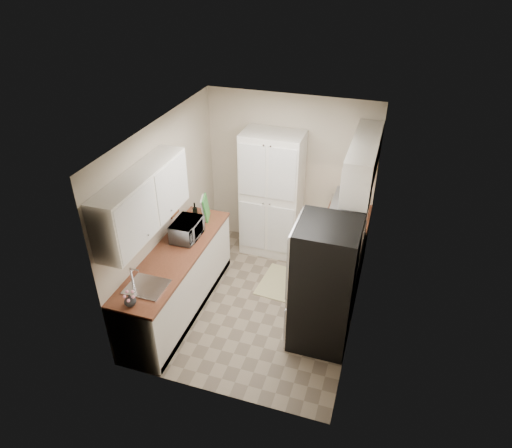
# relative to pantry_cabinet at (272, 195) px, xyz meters

# --- Properties ---
(ground) EXTENTS (3.20, 3.20, 0.00)m
(ground) POSITION_rel_pantry_cabinet_xyz_m (0.20, -1.32, -1.00)
(ground) COLOR #7A6B56
(ground) RESTS_ON ground
(room_shell) EXTENTS (2.64, 3.24, 2.52)m
(room_shell) POSITION_rel_pantry_cabinet_xyz_m (0.18, -1.32, 0.63)
(room_shell) COLOR beige
(room_shell) RESTS_ON ground
(pantry_cabinet) EXTENTS (0.90, 0.55, 2.00)m
(pantry_cabinet) POSITION_rel_pantry_cabinet_xyz_m (0.00, 0.00, 0.00)
(pantry_cabinet) COLOR silver
(pantry_cabinet) RESTS_ON ground
(base_cabinet_left) EXTENTS (0.60, 2.30, 0.88)m
(base_cabinet_left) POSITION_rel_pantry_cabinet_xyz_m (-0.79, -1.75, -0.56)
(base_cabinet_left) COLOR silver
(base_cabinet_left) RESTS_ON ground
(countertop_left) EXTENTS (0.63, 2.33, 0.04)m
(countertop_left) POSITION_rel_pantry_cabinet_xyz_m (-0.79, -1.75, -0.10)
(countertop_left) COLOR brown
(countertop_left) RESTS_ON base_cabinet_left
(base_cabinet_right) EXTENTS (0.60, 0.80, 0.88)m
(base_cabinet_right) POSITION_rel_pantry_cabinet_xyz_m (1.19, -0.12, -0.56)
(base_cabinet_right) COLOR silver
(base_cabinet_right) RESTS_ON ground
(countertop_right) EXTENTS (0.63, 0.83, 0.04)m
(countertop_right) POSITION_rel_pantry_cabinet_xyz_m (1.19, -0.12, -0.10)
(countertop_right) COLOR brown
(countertop_right) RESTS_ON base_cabinet_right
(electric_range) EXTENTS (0.71, 0.78, 1.13)m
(electric_range) POSITION_rel_pantry_cabinet_xyz_m (1.17, -0.93, -0.52)
(electric_range) COLOR #B7B7BC
(electric_range) RESTS_ON ground
(refrigerator) EXTENTS (0.70, 0.72, 1.70)m
(refrigerator) POSITION_rel_pantry_cabinet_xyz_m (1.14, -1.73, -0.15)
(refrigerator) COLOR #B7B7BC
(refrigerator) RESTS_ON ground
(microwave) EXTENTS (0.33, 0.47, 0.26)m
(microwave) POSITION_rel_pantry_cabinet_xyz_m (-0.78, -1.38, 0.05)
(microwave) COLOR #A8A7AC
(microwave) RESTS_ON countertop_left
(wine_bottle) EXTENTS (0.07, 0.07, 0.27)m
(wine_bottle) POSITION_rel_pantry_cabinet_xyz_m (-0.85, -0.95, 0.06)
(wine_bottle) COLOR black
(wine_bottle) RESTS_ON countertop_left
(flower_vase) EXTENTS (0.17, 0.17, 0.14)m
(flower_vase) POSITION_rel_pantry_cabinet_xyz_m (-0.81, -2.79, -0.01)
(flower_vase) COLOR silver
(flower_vase) RESTS_ON countertop_left
(cutting_board) EXTENTS (0.10, 0.27, 0.34)m
(cutting_board) POSITION_rel_pantry_cabinet_xyz_m (-0.73, -0.83, 0.09)
(cutting_board) COLOR green
(cutting_board) RESTS_ON countertop_left
(toaster_oven) EXTENTS (0.45, 0.50, 0.24)m
(toaster_oven) POSITION_rel_pantry_cabinet_xyz_m (1.13, -0.12, 0.04)
(toaster_oven) COLOR silver
(toaster_oven) RESTS_ON countertop_right
(fruit_basket) EXTENTS (0.33, 0.33, 0.11)m
(fruit_basket) POSITION_rel_pantry_cabinet_xyz_m (1.14, -0.11, 0.22)
(fruit_basket) COLOR #FCA70E
(fruit_basket) RESTS_ON toaster_oven
(kitchen_mat) EXTENTS (0.55, 0.82, 0.01)m
(kitchen_mat) POSITION_rel_pantry_cabinet_xyz_m (0.35, -0.82, -0.99)
(kitchen_mat) COLOR tan
(kitchen_mat) RESTS_ON ground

